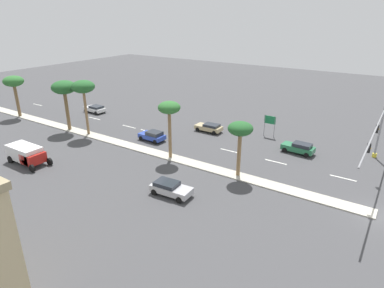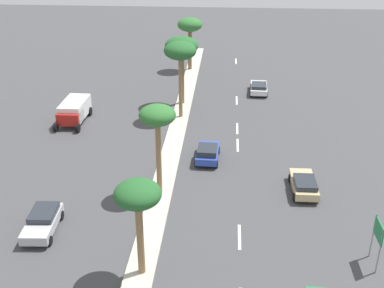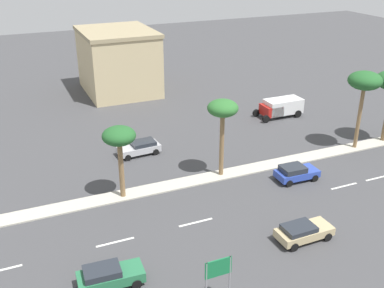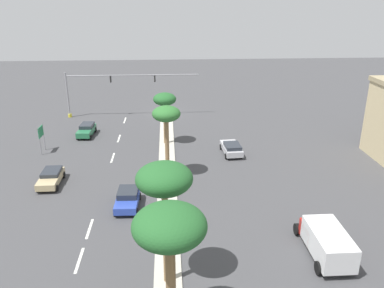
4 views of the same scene
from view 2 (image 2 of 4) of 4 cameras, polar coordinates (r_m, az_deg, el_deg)
The scene contains 18 objects.
ground_plane at distance 40.56m, azimuth -3.14°, elevation -3.56°, with size 160.00×160.00×0.00m, color #424244.
median_curb at distance 47.21m, azimuth -1.99°, elevation 0.96°, with size 1.80×67.93×0.12m, color #B7B2A3.
lane_stripe_front at distance 33.31m, azimuth 5.65°, elevation -10.90°, with size 0.20×2.80×0.01m, color silver.
lane_stripe_inboard at distance 45.65m, azimuth 5.43°, elevation -0.13°, with size 0.20×2.80×0.01m, color silver.
lane_stripe_left at distance 49.19m, azimuth 5.39°, elevation 1.85°, with size 0.20×2.80×0.01m, color silver.
lane_stripe_rear at distance 56.78m, azimuth 5.33°, elevation 5.18°, with size 0.20×2.80×0.01m, color silver.
lane_stripe_trailing at distance 72.60m, azimuth 5.23°, elevation 9.76°, with size 0.20×2.80×0.01m, color silver.
directional_road_sign at distance 31.61m, azimuth 21.20°, elevation -9.99°, with size 0.10×1.71×3.12m.
palm_tree_inboard at distance 27.28m, azimuth -6.44°, elevation -6.32°, with size 2.73×2.73×6.26m.
palm_tree_center at distance 35.11m, azimuth -4.13°, elevation 3.01°, with size 2.73×2.73×7.21m.
palm_tree_front at distance 49.46m, azimuth -1.42°, elevation 10.82°, with size 3.33×3.33×8.08m.
palm_tree_right at distance 53.58m, azimuth -1.24°, elevation 11.37°, with size 3.68×3.68×7.64m.
palm_tree_far at distance 66.73m, azimuth -0.25°, elevation 13.79°, with size 3.36×3.36×7.07m.
sedan_white_rear at distance 59.25m, azimuth 7.93°, elevation 6.65°, with size 2.22×4.27×1.29m.
sedan_silver_leading at distance 34.90m, azimuth -17.30°, elevation -8.73°, with size 2.22×4.35×1.36m.
sedan_tan_mid at distance 38.63m, azimuth 13.14°, elevation -4.66°, with size 1.97×4.20×1.29m.
sedan_blue_front at distance 42.36m, azimuth 1.86°, elevation -1.02°, with size 2.09×3.90×1.43m.
box_truck at distance 51.66m, azimuth -13.85°, elevation 3.84°, with size 2.55×5.79×2.17m.
Camera 2 is at (4.92, -8.64, 19.78)m, focal length 44.96 mm.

